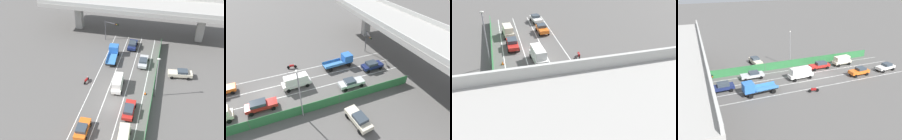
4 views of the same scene
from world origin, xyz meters
TOP-DOWN VIEW (x-y plane):
  - ground_plane at (0.00, 0.00)m, footprint 300.00×300.00m
  - lane_line_left_edge at (-4.88, 3.53)m, footprint 0.14×43.06m
  - lane_line_mid_left at (-1.63, 3.53)m, footprint 0.14×43.06m
  - lane_line_mid_right at (1.63, 3.53)m, footprint 0.14×43.06m
  - lane_line_right_edge at (4.88, 3.53)m, footprint 0.14×43.06m
  - green_fence at (6.53, 3.53)m, footprint 0.10×39.16m
  - car_sedan_red at (3.18, -1.32)m, footprint 1.97×4.61m
  - car_sedan_navy at (0.16, 19.85)m, footprint 2.18×4.29m
  - car_taxi_orange at (-3.00, -7.07)m, footprint 2.13×4.28m
  - car_sedan_silver at (3.50, 13.58)m, footprint 2.07×4.56m
  - car_van_white at (-0.08, 4.80)m, footprint 2.24×5.00m
  - car_hatchback_white at (-3.03, -13.97)m, footprint 2.32×4.44m
  - car_van_cream at (3.43, -7.17)m, footprint 2.20×4.41m
  - flatbed_truck_blue at (-3.28, 14.96)m, footprint 2.61×6.15m
  - motorcycle at (-6.29, 5.16)m, footprint 0.63×1.94m
  - parked_sedan_cream at (11.20, 10.96)m, footprint 4.82×2.41m
  - traffic_light at (-5.65, 22.02)m, footprint 3.52×1.15m
  - street_lamp at (6.91, 4.18)m, footprint 0.60×0.36m
  - traffic_cone at (5.20, 4.20)m, footprint 0.47×0.47m

SIDE VIEW (x-z plane):
  - ground_plane at x=0.00m, z-range 0.00..0.00m
  - lane_line_left_edge at x=-4.88m, z-range 0.00..0.01m
  - lane_line_mid_left at x=-1.63m, z-range 0.00..0.01m
  - lane_line_mid_right at x=1.63m, z-range 0.00..0.01m
  - lane_line_right_edge at x=4.88m, z-range 0.00..0.01m
  - traffic_cone at x=5.20m, z-range -0.02..0.54m
  - motorcycle at x=-6.29m, z-range -0.01..0.93m
  - car_sedan_silver at x=3.50m, z-range 0.09..1.59m
  - green_fence at x=6.53m, z-range 0.00..1.69m
  - car_hatchback_white at x=-3.03m, z-range 0.08..1.64m
  - car_sedan_red at x=3.18m, z-range 0.10..1.66m
  - car_taxi_orange at x=-3.00m, z-range 0.09..1.71m
  - car_sedan_navy at x=0.16m, z-range 0.09..1.71m
  - parked_sedan_cream at x=11.20m, z-range 0.09..1.72m
  - car_van_cream at x=3.43m, z-range 0.15..2.20m
  - flatbed_truck_blue at x=-3.28m, z-range 0.04..2.45m
  - car_van_white at x=-0.08m, z-range 0.14..2.44m
  - traffic_light at x=-5.65m, z-range 1.09..6.11m
  - street_lamp at x=6.91m, z-range 0.79..8.85m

